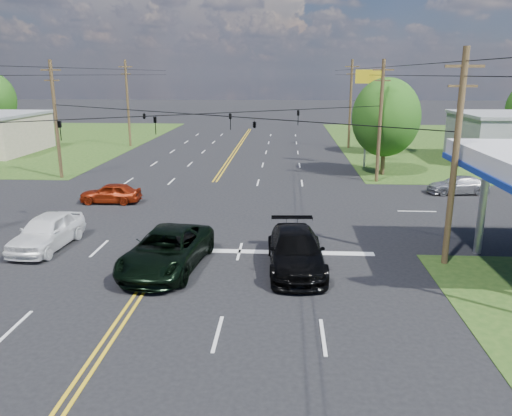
# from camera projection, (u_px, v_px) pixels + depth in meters

# --- Properties ---
(ground) EXTENTS (280.00, 280.00, 0.00)m
(ground) POSITION_uv_depth(u_px,v_px,m) (197.00, 208.00, 32.24)
(ground) COLOR black
(ground) RESTS_ON ground
(stop_bar) EXTENTS (10.00, 0.50, 0.02)m
(stop_bar) POSITION_uv_depth(u_px,v_px,m) (270.00, 252.00, 24.24)
(stop_bar) COLOR silver
(stop_bar) RESTS_ON ground
(pole_se) EXTENTS (1.60, 0.28, 9.50)m
(pole_se) POSITION_uv_depth(u_px,v_px,m) (455.00, 157.00, 21.54)
(pole_se) COLOR #44341D
(pole_se) RESTS_ON ground
(pole_nw) EXTENTS (1.60, 0.28, 9.50)m
(pole_nw) POSITION_uv_depth(u_px,v_px,m) (56.00, 118.00, 40.40)
(pole_nw) COLOR #44341D
(pole_nw) RESTS_ON ground
(pole_ne) EXTENTS (1.60, 0.28, 9.50)m
(pole_ne) POSITION_uv_depth(u_px,v_px,m) (380.00, 120.00, 38.89)
(pole_ne) COLOR #44341D
(pole_ne) RESTS_ON ground
(pole_left_far) EXTENTS (1.60, 0.28, 10.00)m
(pole_left_far) POSITION_uv_depth(u_px,v_px,m) (128.00, 102.00, 58.64)
(pole_left_far) COLOR #44341D
(pole_left_far) RESTS_ON ground
(pole_right_far) EXTENTS (1.60, 0.28, 10.00)m
(pole_right_far) POSITION_uv_depth(u_px,v_px,m) (350.00, 103.00, 57.14)
(pole_right_far) COLOR #44341D
(pole_right_far) RESTS_ON ground
(span_wire_signals) EXTENTS (26.00, 18.00, 1.13)m
(span_wire_signals) POSITION_uv_depth(u_px,v_px,m) (194.00, 114.00, 30.69)
(span_wire_signals) COLOR black
(span_wire_signals) RESTS_ON ground
(power_lines) EXTENTS (26.04, 100.00, 0.64)m
(power_lines) POSITION_uv_depth(u_px,v_px,m) (186.00, 70.00, 28.08)
(power_lines) COLOR black
(power_lines) RESTS_ON ground
(tree_right_a) EXTENTS (5.70, 5.70, 8.18)m
(tree_right_a) POSITION_uv_depth(u_px,v_px,m) (386.00, 117.00, 41.73)
(tree_right_a) COLOR #44341D
(tree_right_a) RESTS_ON ground
(tree_right_b) EXTENTS (4.94, 4.94, 7.09)m
(tree_right_b) POSITION_uv_depth(u_px,v_px,m) (388.00, 114.00, 53.32)
(tree_right_b) COLOR #44341D
(tree_right_b) RESTS_ON ground
(pickup_dkgreen) EXTENTS (3.63, 6.59, 1.75)m
(pickup_dkgreen) POSITION_uv_depth(u_px,v_px,m) (167.00, 250.00, 21.98)
(pickup_dkgreen) COLOR black
(pickup_dkgreen) RESTS_ON ground
(suv_black) EXTENTS (2.73, 6.03, 1.71)m
(suv_black) POSITION_uv_depth(u_px,v_px,m) (296.00, 251.00, 21.95)
(suv_black) COLOR black
(suv_black) RESTS_ON ground
(pickup_white) EXTENTS (2.35, 5.15, 1.71)m
(pickup_white) POSITION_uv_depth(u_px,v_px,m) (47.00, 231.00, 24.66)
(pickup_white) COLOR white
(pickup_white) RESTS_ON ground
(sedan_red) EXTENTS (4.02, 1.66, 1.36)m
(sedan_red) POSITION_uv_depth(u_px,v_px,m) (111.00, 193.00, 33.38)
(sedan_red) COLOR maroon
(sedan_red) RESTS_ON ground
(sedan_far) EXTENTS (4.54, 2.26, 1.27)m
(sedan_far) POSITION_uv_depth(u_px,v_px,m) (458.00, 185.00, 36.00)
(sedan_far) COLOR #A9A9AE
(sedan_far) RESTS_ON ground
(polesign_ne) EXTENTS (2.35, 1.05, 8.77)m
(polesign_ne) POSITION_uv_depth(u_px,v_px,m) (368.00, 91.00, 44.75)
(polesign_ne) COLOR #A5A5AA
(polesign_ne) RESTS_ON ground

